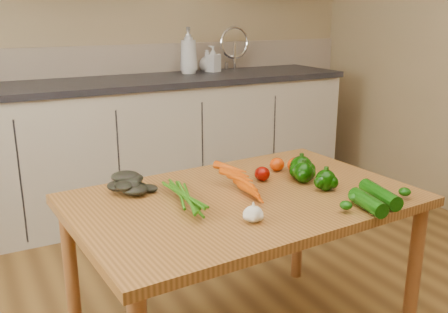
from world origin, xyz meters
name	(u,v)px	position (x,y,z in m)	size (l,w,h in m)	color
room	(312,39)	(0.00, 0.17, 1.25)	(4.04, 5.04, 2.64)	brown
counter_run	(148,144)	(0.21, 2.19, 0.46)	(2.84, 0.64, 1.14)	#B5AA97
table	(244,214)	(0.00, 0.54, 0.59)	(1.29, 0.88, 0.67)	#A3672F
soap_bottle_a	(188,50)	(0.58, 2.30, 1.06)	(0.12, 0.12, 0.32)	silver
soap_bottle_b	(213,59)	(0.77, 2.31, 0.99)	(0.08, 0.09, 0.19)	silver
soap_bottle_c	(207,61)	(0.75, 2.36, 0.98)	(0.12, 0.12, 0.15)	silver
carrot_bunch	(223,188)	(-0.07, 0.58, 0.70)	(0.23, 0.18, 0.06)	#CF4A04
leafy_greens	(133,182)	(-0.35, 0.76, 0.71)	(0.18, 0.16, 0.09)	black
garlic_bulb	(253,214)	(-0.09, 0.32, 0.69)	(0.06, 0.06, 0.05)	white
pepper_a	(303,173)	(0.29, 0.56, 0.71)	(0.08, 0.08, 0.08)	#0A3202
pepper_b	(301,168)	(0.30, 0.60, 0.71)	(0.09, 0.09, 0.09)	#0A3202
pepper_c	(326,180)	(0.31, 0.45, 0.71)	(0.08, 0.08, 0.08)	#0A3202
tomato_a	(262,174)	(0.16, 0.66, 0.69)	(0.06, 0.06, 0.06)	#820902
tomato_b	(277,164)	(0.28, 0.73, 0.69)	(0.06, 0.06, 0.06)	#C43504
tomato_c	(296,165)	(0.34, 0.68, 0.70)	(0.07, 0.07, 0.07)	#C43504
zucchini_a	(380,194)	(0.40, 0.26, 0.69)	(0.06, 0.06, 0.20)	#0D4307
zucchini_b	(368,202)	(0.31, 0.22, 0.69)	(0.05, 0.05, 0.17)	#0D4307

